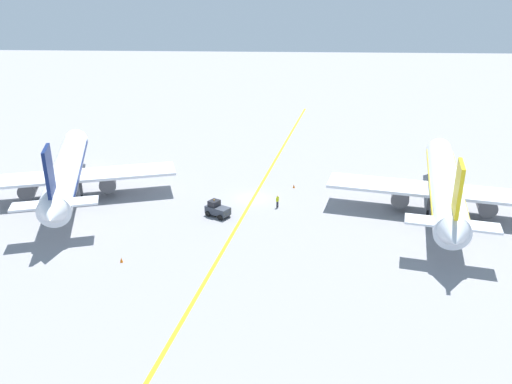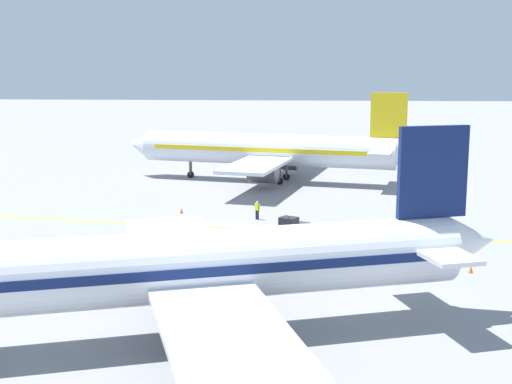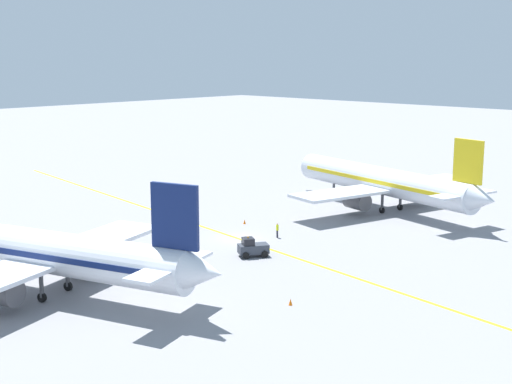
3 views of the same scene
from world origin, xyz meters
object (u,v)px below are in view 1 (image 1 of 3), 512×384
object	(u,v)px
airplane_adjacent_stand	(444,184)
baggage_tug_dark	(217,209)
airplane_at_gate	(67,171)
traffic_cone_near_nose	(121,260)
traffic_cone_mid_apron	(294,186)
ground_crew_worker	(277,201)

from	to	relation	value
airplane_adjacent_stand	baggage_tug_dark	xyz separation A→B (m)	(-27.67, -3.07, -2.81)
airplane_at_gate	traffic_cone_near_nose	xyz separation A→B (m)	(12.60, -17.17, -3.43)
baggage_tug_dark	traffic_cone_mid_apron	world-z (taller)	baggage_tug_dark
traffic_cone_near_nose	ground_crew_worker	bearing A→B (deg)	45.12
ground_crew_worker	traffic_cone_mid_apron	xyz separation A→B (m)	(2.11, 7.23, -0.63)
traffic_cone_near_nose	traffic_cone_mid_apron	world-z (taller)	same
airplane_at_gate	baggage_tug_dark	size ratio (longest dim) A/B	10.36
airplane_at_gate	baggage_tug_dark	bearing A→B (deg)	-13.65
traffic_cone_mid_apron	traffic_cone_near_nose	bearing A→B (deg)	-127.62
airplane_adjacent_stand	traffic_cone_mid_apron	bearing A→B (deg)	157.99
baggage_tug_dark	ground_crew_worker	bearing A→B (deg)	23.94
traffic_cone_near_nose	airplane_at_gate	bearing A→B (deg)	126.27
airplane_adjacent_stand	ground_crew_worker	distance (m)	20.58
ground_crew_worker	traffic_cone_mid_apron	bearing A→B (deg)	73.75
ground_crew_worker	airplane_adjacent_stand	bearing A→B (deg)	-0.44
ground_crew_worker	traffic_cone_near_nose	bearing A→B (deg)	-134.88
airplane_at_gate	airplane_adjacent_stand	distance (m)	48.36
baggage_tug_dark	traffic_cone_near_nose	distance (m)	14.59
baggage_tug_dark	traffic_cone_near_nose	xyz separation A→B (m)	(-8.05, -12.16, -0.63)
traffic_cone_mid_apron	baggage_tug_dark	bearing A→B (deg)	-131.89
airplane_adjacent_stand	baggage_tug_dark	size ratio (longest dim) A/B	10.54
ground_crew_worker	traffic_cone_near_nose	xyz separation A→B (m)	(-15.33, -15.39, -0.63)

